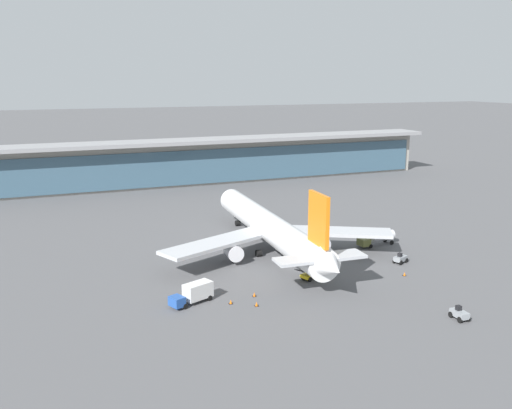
% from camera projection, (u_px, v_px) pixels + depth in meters
% --- Properties ---
extents(ground_plane, '(1200.00, 1200.00, 0.00)m').
position_uv_depth(ground_plane, '(300.00, 268.00, 104.21)').
color(ground_plane, '#515154').
extents(airliner_on_stand, '(48.01, 62.51, 16.64)m').
position_uv_depth(airliner_on_stand, '(270.00, 228.00, 112.19)').
color(airliner_on_stand, white).
rests_on(airliner_on_stand, ground).
extents(service_truck_near_nose_yellow, '(6.87, 3.52, 2.70)m').
position_uv_depth(service_truck_near_nose_yellow, '(312.00, 274.00, 98.50)').
color(service_truck_near_nose_yellow, yellow).
rests_on(service_truck_near_nose_yellow, ground).
extents(service_truck_under_wing_grey, '(1.82, 2.93, 2.05)m').
position_uv_depth(service_truck_under_wing_grey, '(459.00, 314.00, 81.73)').
color(service_truck_under_wing_grey, gray).
rests_on(service_truck_under_wing_grey, ground).
extents(service_truck_mid_apron_olive, '(8.77, 3.15, 2.95)m').
position_uv_depth(service_truck_mid_apron_olive, '(378.00, 237.00, 118.05)').
color(service_truck_mid_apron_olive, olive).
rests_on(service_truck_mid_apron_olive, ground).
extents(service_truck_by_tail_blue, '(7.63, 4.83, 3.10)m').
position_uv_depth(service_truck_by_tail_blue, '(194.00, 293.00, 87.61)').
color(service_truck_by_tail_blue, '#234C9E').
rests_on(service_truck_by_tail_blue, ground).
extents(service_truck_on_taxiway_grey, '(3.29, 2.65, 2.05)m').
position_uv_depth(service_truck_on_taxiway_grey, '(400.00, 259.00, 106.78)').
color(service_truck_on_taxiway_grey, gray).
rests_on(service_truck_on_taxiway_grey, ground).
extents(terminal_building, '(183.60, 12.80, 15.20)m').
position_uv_depth(terminal_building, '(178.00, 162.00, 183.28)').
color(terminal_building, '#9E998E').
rests_on(terminal_building, ground).
extents(safety_cone_alpha, '(0.62, 0.62, 0.70)m').
position_uv_depth(safety_cone_alpha, '(231.00, 302.00, 87.49)').
color(safety_cone_alpha, orange).
rests_on(safety_cone_alpha, ground).
extents(safety_cone_bravo, '(0.62, 0.62, 0.70)m').
position_uv_depth(safety_cone_bravo, '(257.00, 304.00, 86.62)').
color(safety_cone_bravo, orange).
rests_on(safety_cone_bravo, ground).
extents(safety_cone_charlie, '(0.62, 0.62, 0.70)m').
position_uv_depth(safety_cone_charlie, '(254.00, 295.00, 90.47)').
color(safety_cone_charlie, orange).
rests_on(safety_cone_charlie, ground).
extents(safety_cone_delta, '(0.62, 0.62, 0.70)m').
position_uv_depth(safety_cone_delta, '(405.00, 274.00, 99.94)').
color(safety_cone_delta, orange).
rests_on(safety_cone_delta, ground).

